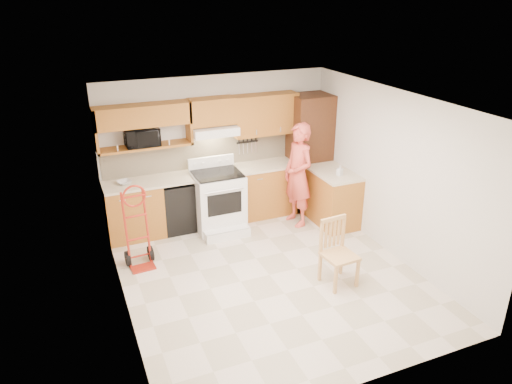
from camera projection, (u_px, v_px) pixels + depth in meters
floor at (269, 275)px, 6.90m from camera, size 4.00×4.50×0.02m
ceiling at (272, 101)px, 5.92m from camera, size 4.00×4.50×0.02m
wall_back at (217, 148)px, 8.33m from camera, size 4.00×0.02×2.50m
wall_front at (370, 283)px, 4.49m from camera, size 4.00×0.02×2.50m
wall_left at (116, 221)px, 5.69m from camera, size 0.02×4.50×2.50m
wall_right at (394, 174)px, 7.12m from camera, size 0.02×4.50×2.50m
backsplash at (217, 151)px, 8.33m from camera, size 3.92×0.03×0.55m
lower_cab_left at (134, 211)px, 7.83m from camera, size 0.90×0.60×0.90m
dishwasher at (179, 205)px, 8.10m from camera, size 0.60×0.60×0.85m
lower_cab_right at (267, 189)px, 8.67m from camera, size 1.14×0.60×0.90m
countertop_left at (150, 182)px, 7.75m from camera, size 1.50×0.63×0.04m
countertop_right at (268, 165)px, 8.49m from camera, size 1.14×0.63×0.04m
cab_return_right at (332, 198)px, 8.30m from camera, size 0.60×1.00×0.90m
countertop_return at (334, 173)px, 8.12m from camera, size 0.63×1.00×0.04m
pantry_tall at (309, 152)px, 8.73m from camera, size 0.70×0.60×2.10m
upper_cab_left at (143, 115)px, 7.45m from camera, size 1.50×0.33×0.34m
upper_shelf_mw at (145, 147)px, 7.65m from camera, size 1.50×0.33×0.04m
upper_cab_center at (212, 111)px, 7.87m from camera, size 0.76×0.33×0.44m
upper_cab_right at (265, 114)px, 8.26m from camera, size 1.14×0.33×0.70m
range_hood at (214, 131)px, 7.93m from camera, size 0.76×0.46×0.14m
knife_strip at (247, 145)px, 8.48m from camera, size 0.40×0.05×0.29m
microwave at (142, 137)px, 7.57m from camera, size 0.54×0.38×0.29m
range at (219, 197)px, 8.00m from camera, size 0.80×1.05×1.18m
person at (298, 175)px, 8.10m from camera, size 0.50×0.70×1.79m
hand_truck at (138, 231)px, 6.90m from camera, size 0.49×0.45×1.16m
dining_chair at (340, 254)px, 6.52m from camera, size 0.46×0.50×0.94m
soap_bottle at (340, 170)px, 7.92m from camera, size 0.10×0.11×0.18m
bowl at (125, 182)px, 7.59m from camera, size 0.28×0.28×0.05m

